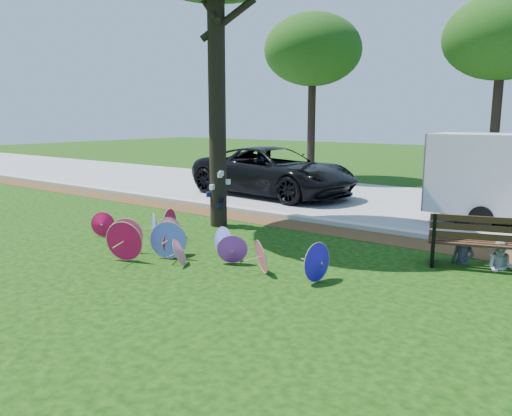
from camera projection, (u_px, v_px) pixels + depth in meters
The scene contains 11 objects.
ground at pixel (173, 266), 9.60m from camera, with size 90.00×90.00×0.00m, color black.
mulch_strip at pixel (298, 226), 13.13m from camera, with size 90.00×1.00×0.01m, color #472D16.
curb at pixel (312, 219), 13.67m from camera, with size 90.00×0.30×0.12m, color #B7B5AD.
street at pixel (374, 201), 16.94m from camera, with size 90.00×8.00×0.01m, color gray.
parasol_pile at pixel (177, 239), 10.29m from camera, with size 6.19×2.32×0.82m.
black_van at pixel (273, 172), 18.10m from camera, with size 2.91×6.30×1.75m, color black.
cargo_trailer at pixel (492, 174), 13.27m from camera, with size 2.99×1.89×2.69m, color silver.
park_bench at pixel (483, 241), 9.44m from camera, with size 1.98×0.75×1.03m, color black, non-canonical shape.
person_left at pixel (464, 234), 9.67m from camera, with size 0.43×0.28×1.19m, color #3E4055.
person_right at pixel (504, 241), 9.26m from camera, with size 0.54×0.42×1.12m, color silver.
bg_trees at pixel (484, 38), 18.71m from camera, with size 17.95×5.59×7.40m.
Camera 1 is at (6.84, -6.42, 2.82)m, focal length 35.00 mm.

